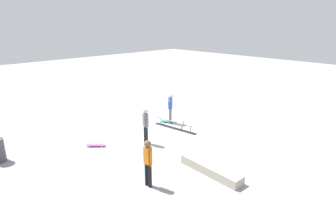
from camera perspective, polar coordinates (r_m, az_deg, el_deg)
name	(u,v)px	position (r m, az deg, el deg)	size (l,w,h in m)	color
ground_plane	(174,133)	(13.76, 1.21, -4.34)	(60.00, 60.00, 0.00)	#9E9EA3
grind_rail	(175,126)	(14.29, 1.44, -2.74)	(2.52, 0.57, 0.39)	black
skate_ledge	(211,169)	(10.42, 8.59, -11.32)	(2.52, 0.52, 0.32)	#B2A893
skater_main	(170,106)	(14.78, 0.47, 1.14)	(0.84, 1.08, 1.61)	slate
skateboard_main	(169,121)	(15.13, 0.16, -1.91)	(0.77, 0.63, 0.09)	teal
bystander_orange_shirt	(148,161)	(9.25, -4.07, -9.78)	(0.37, 0.22, 1.64)	black
bystander_grey_shirt	(146,124)	(12.35, -4.54, -2.46)	(0.37, 0.24, 1.64)	black
loose_skateboard_pink	(96,145)	(12.75, -14.35, -6.45)	(0.69, 0.72, 0.09)	#E05993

